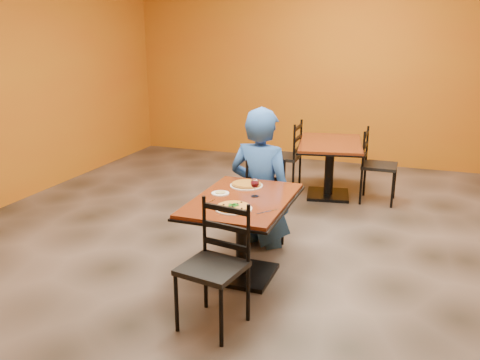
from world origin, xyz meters
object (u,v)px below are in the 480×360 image
at_px(pizza_far, 246,184).
at_px(table_main, 243,219).
at_px(side_plate, 220,193).
at_px(diner, 261,177).
at_px(plate_main, 233,209).
at_px(chair_second_right, 379,166).
at_px(chair_main_far, 266,197).
at_px(chair_second_left, 283,157).
at_px(table_second, 330,156).
at_px(pizza_main, 233,207).
at_px(wine_glass, 255,187).
at_px(plate_far, 246,186).
at_px(chair_main_near, 212,269).

bearing_deg(pizza_far, table_main, -76.16).
bearing_deg(side_plate, diner, 78.60).
xyz_separation_m(plate_main, pizza_far, (-0.11, 0.64, 0.02)).
bearing_deg(chair_second_right, table_main, 159.58).
bearing_deg(table_main, chair_main_far, 94.43).
relative_size(chair_main_far, chair_second_right, 0.96).
bearing_deg(table_main, diner, 95.76).
distance_m(table_main, chair_second_left, 2.60).
xyz_separation_m(table_second, plate_main, (-0.29, -2.87, 0.20)).
relative_size(chair_second_right, pizza_main, 3.37).
bearing_deg(chair_second_right, plate_main, 161.99).
bearing_deg(chair_second_left, wine_glass, 8.85).
height_order(plate_far, pizza_far, pizza_far).
xyz_separation_m(pizza_main, wine_glass, (0.06, 0.38, 0.07)).
height_order(table_second, wine_glass, wine_glass).
xyz_separation_m(chair_second_right, pizza_main, (-0.94, -2.87, 0.29)).
xyz_separation_m(chair_second_left, pizza_main, (0.36, -2.87, 0.28)).
bearing_deg(plate_far, table_main, -76.16).
distance_m(chair_main_near, wine_glass, 0.99).
bearing_deg(chair_main_far, pizza_far, 73.24).
height_order(diner, pizza_main, diner).
relative_size(plate_main, pizza_far, 1.11).
xyz_separation_m(pizza_far, wine_glass, (0.17, -0.27, 0.07)).
distance_m(diner, side_plate, 0.75).
xyz_separation_m(table_second, wine_glass, (-0.23, -2.49, 0.28)).
bearing_deg(plate_far, pizza_far, 0.00).
height_order(chair_second_right, plate_far, chair_second_right).
bearing_deg(pizza_main, pizza_far, 99.78).
bearing_deg(plate_main, diner, 95.51).
xyz_separation_m(table_second, plate_far, (-0.40, -2.23, 0.20)).
height_order(table_main, side_plate, side_plate).
relative_size(chair_second_left, pizza_far, 3.53).
xyz_separation_m(table_main, diner, (-0.08, 0.78, 0.16)).
height_order(chair_main_near, wine_glass, chair_main_near).
bearing_deg(chair_second_left, plate_main, 6.42).
bearing_deg(chair_main_near, chair_second_left, 106.48).
bearing_deg(plate_main, table_main, 94.86).
xyz_separation_m(chair_second_left, wine_glass, (0.42, -2.49, 0.35)).
bearing_deg(side_plate, table_main, -10.94).
bearing_deg(table_second, plate_main, -95.79).
bearing_deg(chair_second_left, pizza_far, 5.64).
bearing_deg(diner, pizza_far, 97.69).
height_order(pizza_far, side_plate, pizza_far).
relative_size(table_second, chair_second_left, 1.36).
bearing_deg(diner, pizza_main, 104.08).
relative_size(chair_second_left, plate_main, 3.19).
relative_size(table_main, chair_main_far, 1.34).
bearing_deg(wine_glass, pizza_far, 122.86).
distance_m(chair_main_near, chair_second_right, 3.53).
distance_m(chair_second_left, chair_second_right, 1.29).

